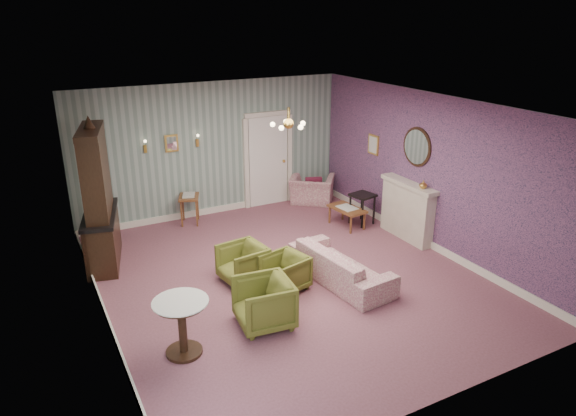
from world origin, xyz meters
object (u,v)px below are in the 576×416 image
olive_chair_c (243,262)px  dresser (97,194)px  side_table_black (362,209)px  olive_chair_a (264,301)px  olive_chair_b (285,271)px  pedestal_table (182,327)px  fireplace (407,210)px  wingback_chair (312,185)px  coffee_table (347,217)px  sofa_chintz (341,259)px

olive_chair_c → dresser: (-1.92, 1.83, 0.94)m
side_table_black → olive_chair_a: bearing=-144.3°
olive_chair_b → pedestal_table: pedestal_table is taller
pedestal_table → fireplace: bearing=17.6°
side_table_black → dresser: bearing=172.5°
wingback_chair → olive_chair_c: bearing=81.9°
olive_chair_b → olive_chair_a: bearing=-57.7°
olive_chair_c → coffee_table: (2.88, 1.19, -0.15)m
olive_chair_c → wingback_chair: wingback_chair is taller
olive_chair_b → sofa_chintz: size_ratio=0.33×
wingback_chair → pedestal_table: (-4.46, -4.27, -0.03)m
olive_chair_c → side_table_black: bearing=102.3°
wingback_chair → coffee_table: size_ratio=1.20×
olive_chair_c → pedestal_table: (-1.48, -1.46, 0.04)m
side_table_black → fireplace: bearing=-70.5°
wingback_chair → coffee_table: wingback_chair is taller
sofa_chintz → olive_chair_c: bearing=56.7°
dresser → fireplace: 5.81m
pedestal_table → side_table_black: bearing=29.0°
coffee_table → side_table_black: size_ratio=1.23×
pedestal_table → olive_chair_c: bearing=44.6°
olive_chair_b → olive_chair_c: olive_chair_c is taller
sofa_chintz → fireplace: size_ratio=1.43×
olive_chair_c → sofa_chintz: size_ratio=0.36×
olive_chair_b → pedestal_table: bearing=-79.5°
olive_chair_a → fireplace: 4.14m
olive_chair_a → fireplace: bearing=117.9°
sofa_chintz → dresser: dresser is taller
sofa_chintz → wingback_chair: size_ratio=2.04×
wingback_chair → side_table_black: (0.26, -1.65, -0.10)m
olive_chair_b → fireplace: bearing=89.0°
wingback_chair → side_table_black: size_ratio=1.47×
coffee_table → pedestal_table: bearing=-148.7°
wingback_chair → fireplace: (0.62, -2.65, 0.15)m
olive_chair_b → fireplace: fireplace is taller
sofa_chintz → wingback_chair: 3.86m
coffee_table → sofa_chintz: bearing=-126.2°
side_table_black → pedestal_table: 5.40m
olive_chair_a → dresser: bearing=-145.9°
fireplace → coffee_table: size_ratio=1.71×
olive_chair_c → dresser: dresser is taller
fireplace → sofa_chintz: bearing=-157.2°
olive_chair_a → pedestal_table: pedestal_table is taller
olive_chair_a → coffee_table: 4.04m
olive_chair_a → side_table_black: olive_chair_a is taller
olive_chair_b → sofa_chintz: sofa_chintz is taller
sofa_chintz → side_table_black: bearing=-49.2°
olive_chair_b → coffee_table: 2.96m
wingback_chair → dresser: (-4.89, -0.97, 0.87)m
dresser → coffee_table: (4.80, -0.64, -1.09)m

